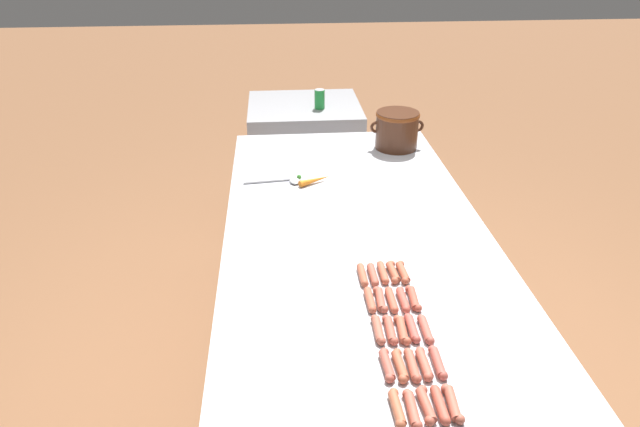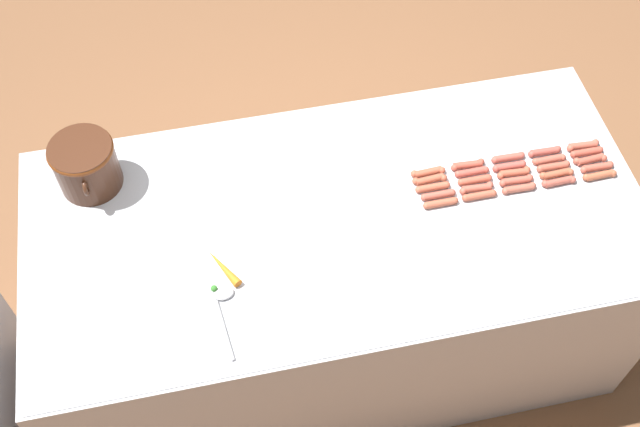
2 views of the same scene
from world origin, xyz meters
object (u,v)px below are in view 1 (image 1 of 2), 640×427
Objects in this scene: hot_dog_2 at (378,330)px; hot_dog_9 at (373,275)px; soda_can at (320,99)px; hot_dog_11 at (412,365)px; hot_dog_20 at (453,404)px; hot_dog_13 at (392,300)px; hot_dog_6 at (400,366)px; hot_dog_17 at (412,328)px; hot_dog_5 at (412,409)px; hot_dog_19 at (393,272)px; hot_dog_0 at (397,408)px; hot_dog_3 at (370,300)px; hot_dog_8 at (380,299)px; carrot at (314,180)px; hot_dog_24 at (403,272)px; hot_dog_22 at (426,329)px; hot_dog_10 at (426,405)px; hot_dog_1 at (387,365)px; hot_dog_14 at (383,273)px; hot_dog_4 at (362,275)px; hot_dog_16 at (424,364)px; serving_spoon at (285,181)px; hot_dog_23 at (413,298)px; hot_dog_18 at (403,300)px; hot_dog_7 at (390,330)px; hot_dog_21 at (438,362)px; hot_dog_15 at (440,405)px; back_cabinet at (305,167)px; hot_dog_12 at (402,330)px; bean_pot at (397,128)px.

hot_dog_9 is (0.03, 0.29, 0.00)m from hot_dog_2.
hot_dog_9 is 1.04× the size of soda_can.
hot_dog_11 is 0.16m from hot_dog_20.
hot_dog_11 is 0.30m from hot_dog_13.
hot_dog_17 is at bearing 66.03° from hot_dog_6.
hot_dog_5 is 1.00× the size of hot_dog_19.
hot_dog_0 is 0.31m from hot_dog_2.
hot_dog_8 is at bearing -1.48° from hot_dog_3.
hot_dog_24 is at bearing -72.28° from carrot.
hot_dog_10 is at bearing -103.73° from hot_dog_22.
hot_dog_2 is 0.33m from hot_dog_24.
hot_dog_1 is 1.00× the size of hot_dog_14.
carrot reaches higher than hot_dog_4.
hot_dog_19 is at bearing 86.84° from hot_dog_10.
hot_dog_16 is 1.00× the size of hot_dog_19.
hot_dog_23 is at bearing -67.82° from serving_spoon.
hot_dog_10 is 1.00× the size of hot_dog_22.
hot_dog_20 is at bearing -80.89° from hot_dog_13.
hot_dog_18 is at bearing -2.41° from hot_dog_13.
carrot reaches higher than hot_dog_5.
hot_dog_24 is at bearing 3.22° from hot_dog_9.
hot_dog_8 is at bearing 174.46° from hot_dog_18.
hot_dog_2 is at bearing 175.09° from hot_dog_7.
hot_dog_9 is 0.04m from hot_dog_14.
hot_dog_10 is 1.00× the size of hot_dog_17.
hot_dog_21 is 0.48× the size of serving_spoon.
hot_dog_15 is 1.00× the size of hot_dog_18.
hot_dog_3 is 0.03m from hot_dog_8.
carrot is (-0.18, 0.79, 0.00)m from hot_dog_14.
back_cabinet is 2.40m from hot_dog_12.
hot_dog_15 and hot_dog_16 have the same top height.
hot_dog_21 is 0.45× the size of bean_pot.
hot_dog_13 is at bearing 91.09° from hot_dog_12.
hot_dog_1 is 0.47m from hot_dog_19.
bean_pot is (0.25, 1.36, 0.10)m from hot_dog_18.
hot_dog_7 is 1.00× the size of hot_dog_20.
bean_pot is at bearing 79.80° from hot_dog_24.
soda_can is (-0.07, 2.10, 0.04)m from hot_dog_13.
hot_dog_20 is at bearing -90.50° from hot_dog_22.
hot_dog_0 is 0.62m from hot_dog_19.
hot_dog_18 is 0.48× the size of serving_spoon.
bean_pot reaches higher than hot_dog_4.
hot_dog_1 and hot_dog_8 have the same top height.
hot_dog_1 and hot_dog_19 have the same top height.
hot_dog_9 is 1.00× the size of hot_dog_21.
hot_dog_16 is 1.00× the size of hot_dog_20.
hot_dog_19 is (0.04, 0.00, 0.00)m from hot_dog_14.
hot_dog_10 is 2.55m from soda_can.
hot_dog_7 is at bearing -82.21° from carrot.
hot_dog_9 is at bearing 94.67° from hot_dog_11.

